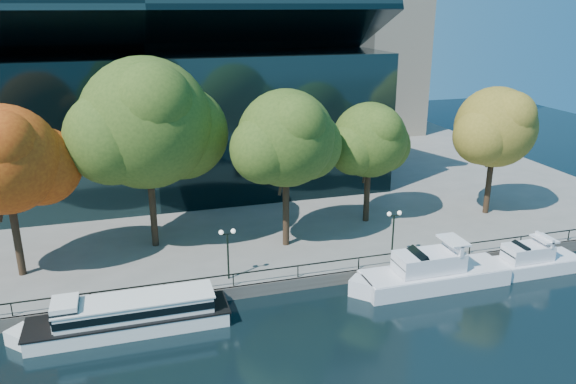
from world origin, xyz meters
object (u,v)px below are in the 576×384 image
object	(u,v)px
tree_3	(288,140)
lamp_1	(228,243)
tour_boat	(124,315)
tree_5	(497,129)
tree_1	(7,162)
cruiser_far	(527,261)
tree_2	(149,126)
cruiser_near	(429,273)
lamp_2	(394,223)
tree_4	(371,142)

from	to	relation	value
tree_3	lamp_1	world-z (taller)	tree_3
tour_boat	tree_5	bearing A→B (deg)	16.25
lamp_1	tree_1	bearing A→B (deg)	161.00
tour_boat	tree_3	xyz separation A→B (m)	(13.86, 8.36, 9.09)
lamp_1	tour_boat	bearing A→B (deg)	-155.83
cruiser_far	lamp_1	size ratio (longest dim) A/B	2.35
tree_3	tree_2	bearing A→B (deg)	164.63
lamp_1	cruiser_near	bearing A→B (deg)	-13.97
cruiser_far	tree_5	xyz separation A→B (m)	(3.67, 10.60, 8.53)
tree_1	tree_3	world-z (taller)	tree_3
tree_1	lamp_2	distance (m)	29.66
cruiser_near	tree_5	distance (m)	18.37
tree_2	tree_3	size ratio (longest dim) A/B	1.19
cruiser_near	tree_2	world-z (taller)	tree_2
tree_3	tree_5	size ratio (longest dim) A/B	1.07
tree_2	lamp_2	distance (m)	21.29
tree_3	tree_4	world-z (taller)	tree_3
tree_3	cruiser_near	bearing A→B (deg)	-44.43
tree_1	tree_4	distance (m)	30.21
tour_boat	tree_4	xyz separation A→B (m)	(22.79, 11.64, 7.62)
tree_1	tour_boat	bearing A→B (deg)	-49.96
cruiser_far	tree_3	world-z (taller)	tree_3
tree_2	tree_5	world-z (taller)	tree_2
cruiser_near	tree_5	xyz separation A→B (m)	(12.55, 10.49, 8.36)
tree_4	lamp_1	bearing A→B (deg)	-151.52
tour_boat	tree_3	bearing A→B (deg)	31.11
tree_2	cruiser_near	bearing A→B (deg)	-30.57
tree_5	tree_4	bearing A→B (deg)	173.64
cruiser_near	lamp_1	distance (m)	15.62
tour_boat	lamp_2	xyz separation A→B (m)	(21.33, 3.47, 2.82)
tree_4	tour_boat	bearing A→B (deg)	-152.95
tour_boat	tree_3	world-z (taller)	tree_3
cruiser_near	tree_5	size ratio (longest dim) A/B	1.03
tree_4	tree_5	xyz separation A→B (m)	(12.40, -1.38, 0.73)
tree_4	lamp_2	distance (m)	9.59
tour_boat	cruiser_far	bearing A→B (deg)	-0.62
lamp_1	tree_5	bearing A→B (deg)	13.88
tour_boat	tree_4	size ratio (longest dim) A/B	1.26
cruiser_near	tree_4	size ratio (longest dim) A/B	1.13
tree_5	cruiser_near	bearing A→B (deg)	-140.11
tree_1	tree_3	size ratio (longest dim) A/B	0.98
cruiser_far	tree_3	distance (m)	21.76
lamp_1	lamp_2	bearing A→B (deg)	0.00
tree_2	tree_5	bearing A→B (deg)	-1.93
cruiser_near	tree_1	bearing A→B (deg)	163.47
tree_1	cruiser_far	bearing A→B (deg)	-13.03
tree_5	lamp_1	distance (m)	28.82
tree_3	lamp_2	distance (m)	10.91
tree_2	tree_4	size ratio (longest dim) A/B	1.41
cruiser_far	lamp_2	size ratio (longest dim) A/B	2.35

